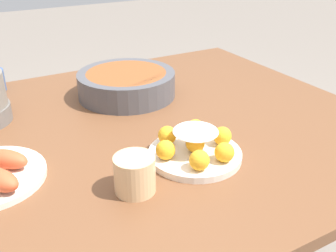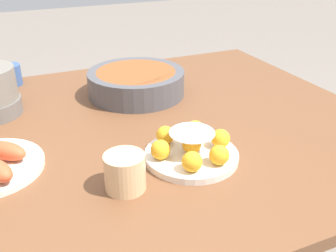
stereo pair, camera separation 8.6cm
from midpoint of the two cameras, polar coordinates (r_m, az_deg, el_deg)
The scene contains 5 objects.
dining_table at distance 1.11m, azimuth -5.45°, elevation -3.86°, with size 1.26×1.07×0.71m.
cake_plate at distance 0.91m, azimuth 1.27°, elevation -3.19°, with size 0.22×0.22×0.08m.
serving_bowl at distance 1.25m, azimuth -7.99°, elevation 6.13°, with size 0.31×0.31×0.08m.
sauce_bowl at distance 1.48m, azimuth -5.48°, elevation 8.29°, with size 0.08×0.08×0.02m.
cup_near at distance 0.80m, azimuth -7.95°, elevation -7.02°, with size 0.08×0.08×0.08m.
Camera 1 is at (-0.41, -0.86, 1.19)m, focal length 42.00 mm.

